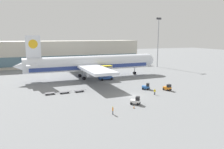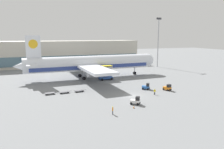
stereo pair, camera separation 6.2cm
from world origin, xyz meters
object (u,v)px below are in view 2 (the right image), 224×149
at_px(light_mast, 158,39).
at_px(baggage_dolly_lead, 50,93).
at_px(scissor_lift_loader, 106,74).
at_px(baggage_tug_mid, 136,101).
at_px(baggage_dolly_third, 79,91).
at_px(baggage_dolly_second, 64,92).
at_px(ground_crew_far, 113,110).
at_px(ground_crew_near, 155,91).
at_px(baggage_tug_foreground, 168,88).
at_px(airplane_main, 90,64).
at_px(traffic_cone_near, 134,107).
at_px(baggage_tug_far, 146,87).

bearing_deg(light_mast, baggage_dolly_lead, -148.11).
distance_m(scissor_lift_loader, baggage_tug_mid, 32.23).
bearing_deg(baggage_dolly_third, light_mast, 29.07).
bearing_deg(baggage_dolly_second, ground_crew_far, -79.67).
relative_size(baggage_tug_mid, ground_crew_near, 1.58).
bearing_deg(baggage_tug_foreground, ground_crew_far, -78.43).
xyz_separation_m(airplane_main, ground_crew_far, (-6.90, -42.38, -4.76)).
height_order(scissor_lift_loader, baggage_dolly_second, scissor_lift_loader).
relative_size(ground_crew_near, traffic_cone_near, 2.49).
xyz_separation_m(ground_crew_near, ground_crew_far, (-17.25, -10.49, 0.04)).
bearing_deg(ground_crew_near, light_mast, 109.74).
bearing_deg(scissor_lift_loader, baggage_tug_foreground, -63.25).
height_order(light_mast, baggage_tug_mid, light_mast).
height_order(baggage_dolly_lead, ground_crew_far, ground_crew_far).
bearing_deg(scissor_lift_loader, airplane_main, 127.35).
distance_m(baggage_tug_mid, baggage_dolly_third, 20.21).
bearing_deg(airplane_main, scissor_lift_loader, -52.65).
relative_size(baggage_dolly_second, traffic_cone_near, 5.32).
xyz_separation_m(baggage_tug_foreground, baggage_tug_far, (-5.54, 3.58, 0.00)).
relative_size(baggage_tug_mid, baggage_dolly_second, 0.74).
relative_size(baggage_tug_mid, baggage_tug_far, 0.99).
height_order(baggage_tug_foreground, baggage_dolly_second, baggage_tug_foreground).
height_order(baggage_tug_mid, ground_crew_near, baggage_tug_mid).
bearing_deg(baggage_dolly_second, light_mast, 26.86).
xyz_separation_m(scissor_lift_loader, ground_crew_far, (-11.55, -36.55, -1.02)).
bearing_deg(baggage_tug_foreground, scissor_lift_loader, -169.85).
bearing_deg(ground_crew_near, baggage_tug_foreground, 77.68).
height_order(ground_crew_far, traffic_cone_near, ground_crew_far).
relative_size(ground_crew_far, traffic_cone_near, 2.57).
bearing_deg(traffic_cone_near, baggage_dolly_third, 113.08).
bearing_deg(scissor_lift_loader, light_mast, 30.13).
xyz_separation_m(airplane_main, baggage_dolly_second, (-13.72, -20.44, -5.45)).
bearing_deg(traffic_cone_near, scissor_lift_loader, 81.15).
height_order(scissor_lift_loader, baggage_tug_foreground, scissor_lift_loader).
height_order(airplane_main, baggage_tug_mid, airplane_main).
xyz_separation_m(baggage_tug_foreground, baggage_dolly_second, (-30.66, 8.50, -0.49)).
height_order(airplane_main, traffic_cone_near, airplane_main).
relative_size(baggage_dolly_third, ground_crew_far, 2.08).
xyz_separation_m(baggage_tug_mid, baggage_dolly_lead, (-18.98, 17.51, -0.49)).
relative_size(baggage_tug_mid, ground_crew_far, 1.54).
distance_m(light_mast, baggage_dolly_lead, 74.07).
bearing_deg(light_mast, baggage_dolly_second, -146.21).
relative_size(light_mast, ground_crew_far, 14.57).
relative_size(baggage_tug_foreground, baggage_tug_mid, 0.99).
relative_size(baggage_tug_far, ground_crew_far, 1.54).
distance_m(light_mast, scissor_lift_loader, 47.61).
distance_m(scissor_lift_loader, baggage_dolly_second, 23.54).
height_order(baggage_tug_mid, baggage_dolly_lead, baggage_tug_mid).
height_order(scissor_lift_loader, ground_crew_near, scissor_lift_loader).
distance_m(baggage_tug_mid, baggage_dolly_lead, 25.83).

